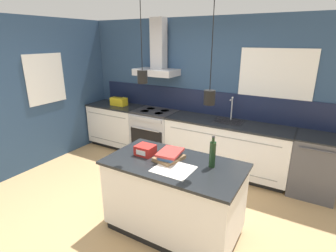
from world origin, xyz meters
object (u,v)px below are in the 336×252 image
at_px(red_supply_box, 145,150).
at_px(yellow_toolbox, 119,101).
at_px(dishwasher, 314,165).
at_px(oven_range, 155,133).
at_px(book_stack, 170,156).
at_px(bottle_on_island, 212,154).

height_order(red_supply_box, yellow_toolbox, yellow_toolbox).
relative_size(dishwasher, yellow_toolbox, 2.68).
xyz_separation_m(oven_range, book_stack, (1.33, -1.73, 0.51)).
bearing_deg(oven_range, red_supply_box, -60.18).
relative_size(bottle_on_island, yellow_toolbox, 1.04).
xyz_separation_m(oven_range, red_supply_box, (1.00, -1.75, 0.51)).
distance_m(book_stack, yellow_toolbox, 2.82).
xyz_separation_m(oven_range, yellow_toolbox, (-0.89, 0.00, 0.54)).
xyz_separation_m(bottle_on_island, yellow_toolbox, (-2.70, 1.65, -0.07)).
relative_size(book_stack, red_supply_box, 1.69).
bearing_deg(bottle_on_island, book_stack, -169.80).
bearing_deg(red_supply_box, bottle_on_island, 7.30).
height_order(book_stack, red_supply_box, red_supply_box).
bearing_deg(oven_range, dishwasher, 0.09).
xyz_separation_m(dishwasher, red_supply_box, (-1.80, -1.75, 0.51)).
height_order(oven_range, yellow_toolbox, yellow_toolbox).
xyz_separation_m(red_supply_box, yellow_toolbox, (-1.89, 1.75, 0.02)).
xyz_separation_m(book_stack, red_supply_box, (-0.33, -0.02, 0.00)).
bearing_deg(dishwasher, book_stack, -130.40).
distance_m(oven_range, dishwasher, 2.81).
relative_size(dishwasher, book_stack, 2.49).
bearing_deg(book_stack, yellow_toolbox, 141.99).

